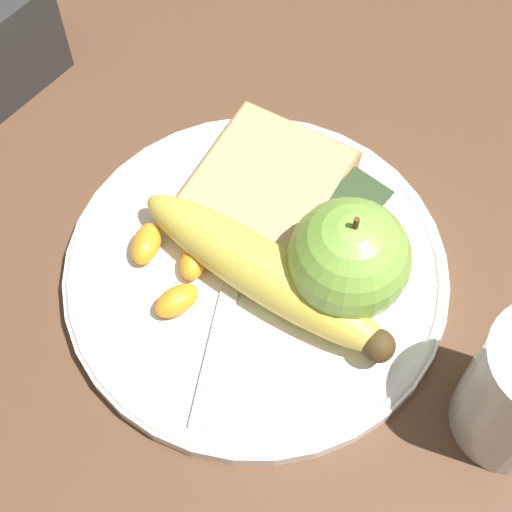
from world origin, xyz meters
name	(u,v)px	position (x,y,z in m)	size (l,w,h in m)	color
ground_plane	(256,278)	(0.00, 0.00, 0.00)	(3.00, 3.00, 0.00)	brown
plate	(256,273)	(0.00, 0.00, 0.01)	(0.26, 0.26, 0.01)	white
apple	(349,259)	(0.03, -0.05, 0.05)	(0.08, 0.08, 0.09)	#84BC47
banana	(266,273)	(-0.01, -0.01, 0.03)	(0.05, 0.20, 0.04)	#E0CC4C
bread_slice	(269,183)	(0.06, 0.03, 0.02)	(0.12, 0.11, 0.02)	olive
fork	(234,273)	(-0.01, 0.01, 0.01)	(0.17, 0.11, 0.00)	silver
jam_packet	(356,206)	(0.08, -0.02, 0.02)	(0.04, 0.03, 0.02)	white
orange_segment_0	(236,235)	(0.01, 0.03, 0.02)	(0.03, 0.03, 0.02)	orange
orange_segment_1	(146,244)	(-0.04, 0.07, 0.02)	(0.04, 0.03, 0.02)	orange
orange_segment_2	(177,301)	(-0.05, 0.02, 0.02)	(0.04, 0.03, 0.02)	orange
orange_segment_3	(193,235)	(-0.01, 0.05, 0.02)	(0.02, 0.03, 0.01)	orange
orange_segment_4	(188,210)	(0.00, 0.06, 0.02)	(0.04, 0.03, 0.02)	orange
orange_segment_5	(194,261)	(-0.02, 0.03, 0.02)	(0.03, 0.03, 0.02)	orange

